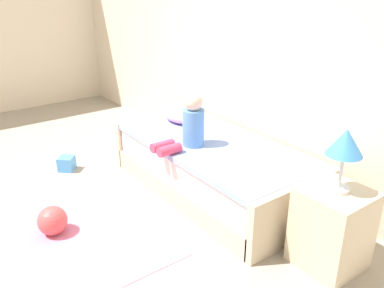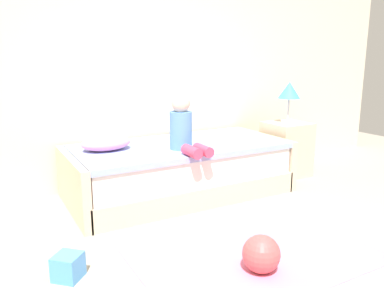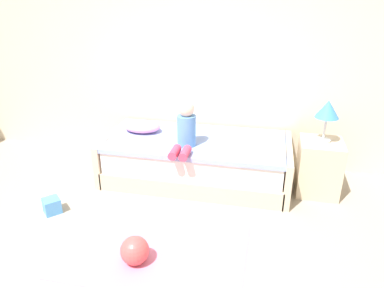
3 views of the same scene
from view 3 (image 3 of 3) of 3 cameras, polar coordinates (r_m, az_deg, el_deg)
wall_rear at (r=4.49m, az=-1.43°, el=15.28°), size 7.20×0.10×2.90m
bed at (r=4.22m, az=0.72°, el=-2.45°), size 2.11×1.00×0.50m
nightstand at (r=4.16m, az=19.26°, el=-3.47°), size 0.44×0.44×0.60m
table_lamp at (r=3.92m, az=20.50°, el=4.84°), size 0.24×0.24×0.45m
child_figure at (r=3.85m, az=-1.04°, el=2.33°), size 0.20×0.51×0.50m
pillow at (r=4.36m, az=-7.86°, el=2.75°), size 0.44×0.30×0.13m
toy_ball at (r=3.12m, az=-8.98°, el=-16.19°), size 0.24×0.24×0.24m
area_rug at (r=3.31m, az=-5.88°, el=-15.82°), size 1.60×1.10×0.01m
toy_block at (r=3.95m, az=-21.14°, el=-9.01°), size 0.22×0.22×0.16m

